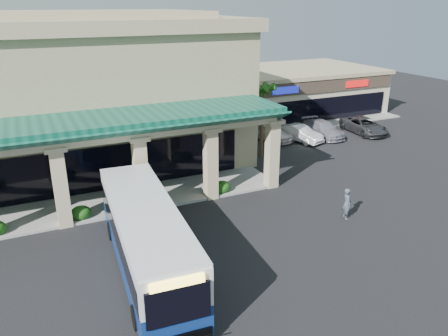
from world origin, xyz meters
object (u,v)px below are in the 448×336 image
transit_bus (146,238)px  car_white (300,133)px  car_red (323,129)px  car_gray (364,126)px  pedestrian (347,203)px  car_silver (270,132)px

transit_bus → car_white: size_ratio=2.65×
car_red → car_gray: car_gray is taller
car_white → car_red: bearing=-11.7°
transit_bus → car_white: bearing=41.9°
pedestrian → transit_bus: bearing=107.6°
car_silver → car_white: size_ratio=1.04×
pedestrian → car_gray: size_ratio=0.35×
car_red → transit_bus: bearing=-143.3°
car_red → car_silver: bearing=171.0°
transit_bus → pedestrian: 12.00m
transit_bus → car_red: bearing=38.5°
car_gray → car_white: bearing=-178.3°
pedestrian → car_gray: pedestrian is taller
car_silver → car_white: 2.67m
pedestrian → car_white: pedestrian is taller
car_white → car_gray: car_gray is taller
pedestrian → car_gray: bearing=-28.0°
car_white → pedestrian: bearing=-131.7°
car_silver → car_white: (2.32, -1.32, -0.05)m
car_silver → car_white: car_silver is taller
pedestrian → car_silver: pedestrian is taller
transit_bus → car_silver: size_ratio=2.55×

